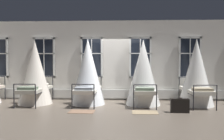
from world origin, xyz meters
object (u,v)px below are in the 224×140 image
object	(u,v)px
cot_second	(35,73)
cot_fourth	(143,73)
cot_third	(88,72)
suitcase_dark	(180,105)
cot_fifth	(196,73)

from	to	relation	value
cot_second	cot_fourth	world-z (taller)	cot_fourth
cot_third	cot_fourth	size ratio (longest dim) A/B	1.02
cot_second	cot_third	xyz separation A→B (m)	(1.98, 0.03, 0.03)
cot_fourth	suitcase_dark	world-z (taller)	cot_fourth
cot_third	cot_second	bearing A→B (deg)	92.71
cot_third	cot_fifth	xyz separation A→B (m)	(3.94, -0.04, -0.01)
cot_second	suitcase_dark	bearing A→B (deg)	-103.29
cot_third	suitcase_dark	bearing A→B (deg)	-111.49
cot_fourth	cot_third	bearing A→B (deg)	89.43
cot_third	cot_fifth	size ratio (longest dim) A/B	1.01
cot_fifth	cot_fourth	bearing A→B (deg)	88.07
cot_second	cot_third	distance (m)	1.99
cot_fifth	suitcase_dark	distance (m)	1.81
cot_third	cot_fourth	bearing A→B (deg)	-88.92
cot_second	cot_fourth	xyz separation A→B (m)	(4.02, 0.01, 0.00)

